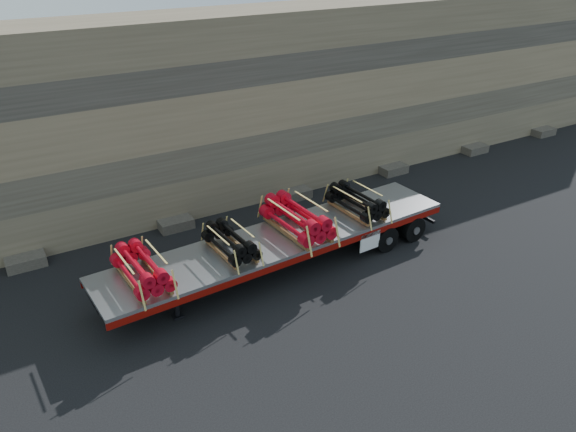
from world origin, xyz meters
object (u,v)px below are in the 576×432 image
at_px(bundle_front, 142,269).
at_px(bundle_midfront, 231,243).
at_px(bundle_midrear, 297,219).
at_px(trailer, 281,253).
at_px(bundle_rear, 357,202).

height_order(bundle_front, bundle_midfront, bundle_front).
height_order(bundle_front, bundle_midrear, bundle_midrear).
xyz_separation_m(bundle_front, bundle_midfront, (2.66, 0.15, -0.04)).
bearing_deg(trailer, bundle_front, 180.00).
xyz_separation_m(trailer, bundle_midfront, (-1.73, -0.10, 0.92)).
bearing_deg(trailer, bundle_midrear, 0.00).
xyz_separation_m(trailer, bundle_midrear, (0.59, 0.03, 1.02)).
relative_size(trailer, bundle_front, 5.43).
relative_size(bundle_front, bundle_midfront, 1.11).
bearing_deg(bundle_midrear, trailer, -180.00).
relative_size(bundle_front, bundle_midrear, 0.86).
bearing_deg(bundle_front, trailer, 0.00).
relative_size(bundle_front, bundle_rear, 1.02).
distance_m(bundle_midfront, bundle_rear, 4.72).
bearing_deg(bundle_front, bundle_midfront, 0.00).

